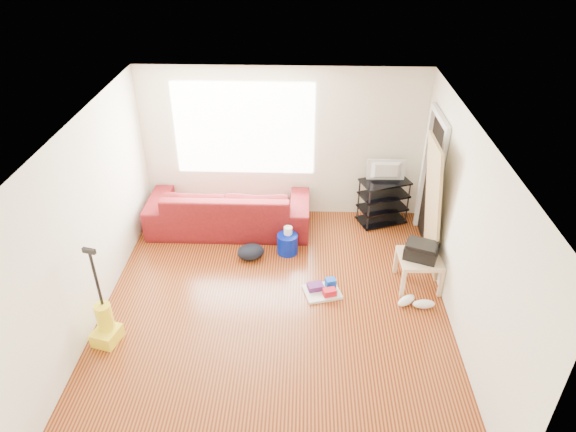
{
  "coord_description": "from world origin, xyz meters",
  "views": [
    {
      "loc": [
        0.35,
        -5.04,
        4.61
      ],
      "look_at": [
        0.15,
        0.6,
        1.08
      ],
      "focal_mm": 32.0,
      "sensor_mm": 36.0,
      "label": 1
    }
  ],
  "objects_px": {
    "tv_stand": "(383,201)",
    "bucket": "(287,252)",
    "sofa": "(230,227)",
    "backpack": "(251,258)",
    "cleaning_tray": "(323,290)",
    "vacuum": "(105,324)",
    "side_table": "(420,261)"
  },
  "relations": [
    {
      "from": "backpack",
      "to": "tv_stand",
      "type": "bearing_deg",
      "value": 9.57
    },
    {
      "from": "cleaning_tray",
      "to": "backpack",
      "type": "bearing_deg",
      "value": 144.52
    },
    {
      "from": "side_table",
      "to": "cleaning_tray",
      "type": "relative_size",
      "value": 1.04
    },
    {
      "from": "side_table",
      "to": "bucket",
      "type": "height_order",
      "value": "side_table"
    },
    {
      "from": "sofa",
      "to": "side_table",
      "type": "bearing_deg",
      "value": 154.32
    },
    {
      "from": "vacuum",
      "to": "tv_stand",
      "type": "bearing_deg",
      "value": 52.14
    },
    {
      "from": "backpack",
      "to": "vacuum",
      "type": "xyz_separation_m",
      "value": [
        -1.58,
        -1.72,
        0.25
      ]
    },
    {
      "from": "bucket",
      "to": "cleaning_tray",
      "type": "height_order",
      "value": "cleaning_tray"
    },
    {
      "from": "bucket",
      "to": "vacuum",
      "type": "bearing_deg",
      "value": -138.35
    },
    {
      "from": "tv_stand",
      "to": "vacuum",
      "type": "distance_m",
      "value": 4.61
    },
    {
      "from": "bucket",
      "to": "cleaning_tray",
      "type": "xyz_separation_m",
      "value": [
        0.52,
        -0.92,
        0.05
      ]
    },
    {
      "from": "bucket",
      "to": "tv_stand",
      "type": "bearing_deg",
      "value": 31.2
    },
    {
      "from": "cleaning_tray",
      "to": "vacuum",
      "type": "bearing_deg",
      "value": -159.99
    },
    {
      "from": "bucket",
      "to": "vacuum",
      "type": "distance_m",
      "value": 2.85
    },
    {
      "from": "side_table",
      "to": "cleaning_tray",
      "type": "bearing_deg",
      "value": -169.59
    },
    {
      "from": "bucket",
      "to": "cleaning_tray",
      "type": "distance_m",
      "value": 1.06
    },
    {
      "from": "sofa",
      "to": "side_table",
      "type": "distance_m",
      "value": 3.12
    },
    {
      "from": "sofa",
      "to": "backpack",
      "type": "xyz_separation_m",
      "value": [
        0.42,
        -0.82,
        0.0
      ]
    },
    {
      "from": "tv_stand",
      "to": "side_table",
      "type": "xyz_separation_m",
      "value": [
        0.3,
        -1.61,
        -0.0
      ]
    },
    {
      "from": "tv_stand",
      "to": "bucket",
      "type": "xyz_separation_m",
      "value": [
        -1.53,
        -0.93,
        -0.39
      ]
    },
    {
      "from": "sofa",
      "to": "vacuum",
      "type": "xyz_separation_m",
      "value": [
        -1.16,
        -2.54,
        0.25
      ]
    },
    {
      "from": "tv_stand",
      "to": "vacuum",
      "type": "xyz_separation_m",
      "value": [
        -3.65,
        -2.81,
        -0.14
      ]
    },
    {
      "from": "cleaning_tray",
      "to": "bucket",
      "type": "bearing_deg",
      "value": 119.49
    },
    {
      "from": "sofa",
      "to": "bucket",
      "type": "relative_size",
      "value": 8.24
    },
    {
      "from": "side_table",
      "to": "backpack",
      "type": "distance_m",
      "value": 2.46
    },
    {
      "from": "tv_stand",
      "to": "side_table",
      "type": "bearing_deg",
      "value": -99.85
    },
    {
      "from": "backpack",
      "to": "bucket",
      "type": "bearing_deg",
      "value": -1.22
    },
    {
      "from": "side_table",
      "to": "backpack",
      "type": "relative_size",
      "value": 1.44
    },
    {
      "from": "cleaning_tray",
      "to": "vacuum",
      "type": "distance_m",
      "value": 2.82
    },
    {
      "from": "sofa",
      "to": "backpack",
      "type": "relative_size",
      "value": 6.36
    },
    {
      "from": "tv_stand",
      "to": "side_table",
      "type": "height_order",
      "value": "tv_stand"
    },
    {
      "from": "sofa",
      "to": "vacuum",
      "type": "distance_m",
      "value": 2.81
    }
  ]
}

